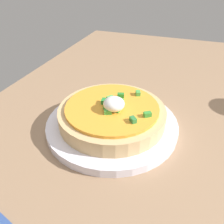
% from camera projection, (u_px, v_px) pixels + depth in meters
% --- Properties ---
extents(dining_table, '(1.23, 0.79, 0.02)m').
position_uv_depth(dining_table, '(162.00, 134.00, 0.44)').
color(dining_table, '#967456').
rests_on(dining_table, ground).
extents(plate, '(0.25, 0.25, 0.02)m').
position_uv_depth(plate, '(112.00, 124.00, 0.44)').
color(plate, white).
rests_on(plate, dining_table).
extents(pizza, '(0.20, 0.20, 0.06)m').
position_uv_depth(pizza, '(112.00, 113.00, 0.42)').
color(pizza, tan).
rests_on(pizza, plate).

